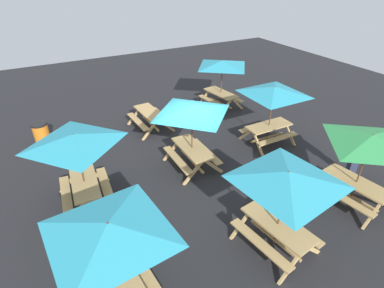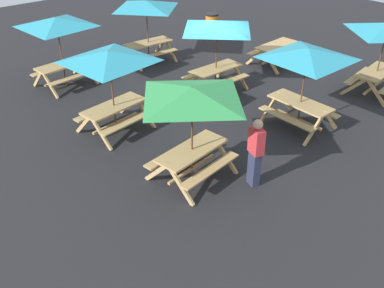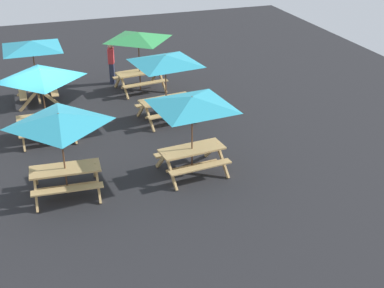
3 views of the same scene
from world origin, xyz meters
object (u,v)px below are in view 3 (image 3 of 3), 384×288
at_px(picnic_table_0, 192,107).
at_px(picnic_table_7, 32,49).
at_px(picnic_table_6, 60,125).
at_px(person_standing, 111,62).
at_px(picnic_table_5, 165,64).
at_px(picnic_table_1, 138,40).
at_px(picnic_table_2, 41,79).

bearing_deg(picnic_table_0, picnic_table_7, 112.04).
height_order(picnic_table_6, person_standing, picnic_table_6).
distance_m(picnic_table_6, picnic_table_7, 6.91).
bearing_deg(picnic_table_6, person_standing, 74.53).
bearing_deg(person_standing, picnic_table_7, -54.73).
distance_m(picnic_table_5, picnic_table_6, 5.35).
xyz_separation_m(picnic_table_5, person_standing, (-1.03, 4.18, -1.10)).
relative_size(picnic_table_1, picnic_table_2, 1.00).
bearing_deg(picnic_table_7, person_standing, -71.04).
distance_m(picnic_table_2, picnic_table_6, 3.56).
relative_size(picnic_table_7, person_standing, 1.69).
height_order(picnic_table_1, picnic_table_6, same).
relative_size(picnic_table_0, person_standing, 1.69).
bearing_deg(picnic_table_5, picnic_table_2, 174.78).
bearing_deg(picnic_table_5, picnic_table_1, 85.16).
distance_m(picnic_table_0, picnic_table_1, 6.81).
bearing_deg(picnic_table_2, picnic_table_0, -44.72).
relative_size(picnic_table_2, person_standing, 1.40).
distance_m(picnic_table_6, person_standing, 8.47).
xyz_separation_m(picnic_table_0, picnic_table_1, (0.20, 6.80, 0.00)).
relative_size(picnic_table_6, picnic_table_7, 0.83).
bearing_deg(person_standing, picnic_table_2, -17.52).
height_order(picnic_table_1, picnic_table_7, same).
xyz_separation_m(picnic_table_0, person_standing, (-0.67, 7.93, -1.10)).
bearing_deg(picnic_table_1, picnic_table_0, -99.30).
relative_size(picnic_table_0, picnic_table_1, 1.21).
xyz_separation_m(picnic_table_0, picnic_table_6, (-3.46, 0.01, 0.00)).
distance_m(picnic_table_2, picnic_table_5, 3.98).
distance_m(picnic_table_7, person_standing, 3.33).
bearing_deg(picnic_table_6, picnic_table_1, 65.60).
xyz_separation_m(picnic_table_7, person_standing, (2.98, 1.01, -1.10)).
xyz_separation_m(picnic_table_5, picnic_table_6, (-3.83, -3.73, 0.00)).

